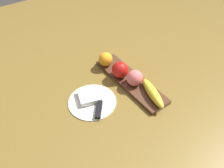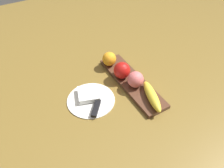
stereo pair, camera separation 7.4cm
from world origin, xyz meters
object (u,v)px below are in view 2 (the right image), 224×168
at_px(banana, 152,96).
at_px(peach, 135,79).
at_px(fruit_tray, 132,82).
at_px(knife, 97,106).
at_px(apple, 122,70).
at_px(folded_napkin, 88,93).
at_px(dinner_plate, 91,100).
at_px(orange_near_apple, 109,59).

xyz_separation_m(banana, peach, (0.11, 0.01, 0.02)).
bearing_deg(fruit_tray, knife, 103.53).
height_order(fruit_tray, apple, apple).
bearing_deg(folded_napkin, fruit_tray, -97.00).
distance_m(banana, knife, 0.24).
bearing_deg(peach, folded_napkin, 73.92).
distance_m(banana, dinner_plate, 0.27).
xyz_separation_m(fruit_tray, apple, (0.05, 0.03, 0.05)).
distance_m(dinner_plate, knife, 0.05).
relative_size(apple, orange_near_apple, 1.13).
relative_size(fruit_tray, peach, 5.68).
relative_size(peach, dinner_plate, 0.35).
height_order(banana, orange_near_apple, orange_near_apple).
bearing_deg(peach, orange_near_apple, 7.59).
height_order(apple, dinner_plate, apple).
height_order(orange_near_apple, dinner_plate, orange_near_apple).
xyz_separation_m(peach, knife, (-0.02, 0.21, -0.04)).
relative_size(fruit_tray, apple, 5.31).
distance_m(fruit_tray, orange_near_apple, 0.17).
bearing_deg(knife, peach, -44.72).
bearing_deg(apple, orange_near_apple, 2.65).
relative_size(orange_near_apple, folded_napkin, 0.75).
xyz_separation_m(apple, orange_near_apple, (0.11, 0.01, -0.00)).
distance_m(banana, peach, 0.11).
bearing_deg(orange_near_apple, fruit_tray, -169.14).
xyz_separation_m(fruit_tray, dinner_plate, (-0.00, 0.21, -0.00)).
relative_size(peach, knife, 0.49).
xyz_separation_m(orange_near_apple, peach, (-0.19, -0.03, 0.00)).
relative_size(banana, knife, 1.21).
bearing_deg(banana, peach, -156.08).
bearing_deg(apple, peach, -165.85).
xyz_separation_m(folded_napkin, knife, (-0.08, -0.00, -0.01)).
bearing_deg(fruit_tray, folded_napkin, 83.00).
xyz_separation_m(dinner_plate, knife, (-0.05, -0.00, 0.01)).
distance_m(peach, knife, 0.21).
bearing_deg(orange_near_apple, peach, -172.41).
height_order(peach, dinner_plate, peach).
distance_m(apple, orange_near_apple, 0.11).
relative_size(orange_near_apple, knife, 0.46).
relative_size(orange_near_apple, dinner_plate, 0.33).
distance_m(fruit_tray, banana, 0.14).
relative_size(apple, dinner_plate, 0.38).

